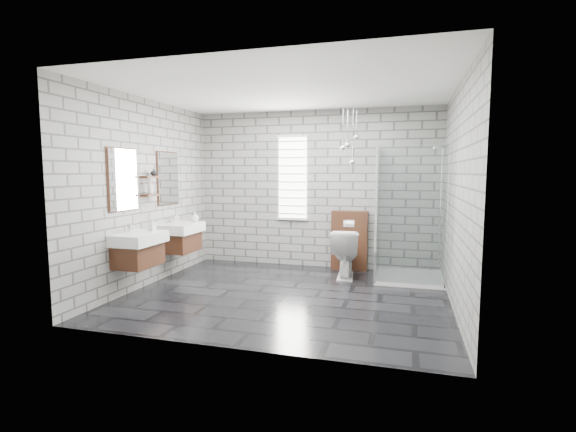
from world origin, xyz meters
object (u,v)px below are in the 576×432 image
at_px(cistern_panel, 349,240).
at_px(vanity_right, 180,229).
at_px(vanity_left, 137,240).
at_px(toilet, 345,253).
at_px(shower_enclosure, 403,248).

bearing_deg(cistern_panel, vanity_right, -155.07).
bearing_deg(vanity_right, vanity_left, -90.00).
relative_size(vanity_right, cistern_panel, 1.57).
bearing_deg(toilet, shower_enclosure, 174.76).
bearing_deg(shower_enclosure, cistern_panel, 149.53).
xyz_separation_m(vanity_left, cistern_panel, (2.53, 2.27, -0.26)).
bearing_deg(vanity_left, shower_enclosure, 27.21).
relative_size(vanity_right, shower_enclosure, 0.77).
distance_m(cistern_panel, toilet, 0.53).
xyz_separation_m(vanity_right, cistern_panel, (2.53, 1.18, -0.26)).
distance_m(vanity_right, shower_enclosure, 3.48).
bearing_deg(toilet, vanity_right, 9.33).
bearing_deg(cistern_panel, shower_enclosure, -30.47).
xyz_separation_m(cistern_panel, shower_enclosure, (0.88, -0.52, 0.00)).
relative_size(shower_enclosure, toilet, 2.66).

